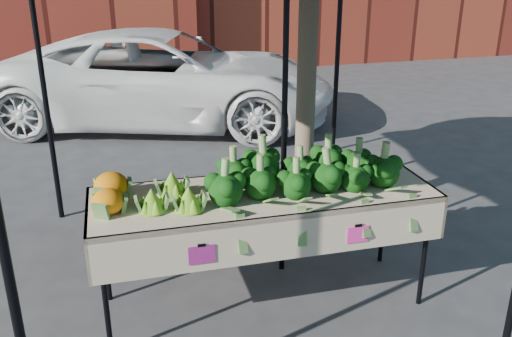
% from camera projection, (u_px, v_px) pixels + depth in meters
% --- Properties ---
extents(ground, '(90.00, 90.00, 0.00)m').
position_uv_depth(ground, '(261.00, 290.00, 4.32)').
color(ground, '#303033').
extents(table, '(2.42, 0.86, 0.90)m').
position_uv_depth(table, '(264.00, 249.00, 4.02)').
color(table, '#BDAE96').
rests_on(table, ground).
extents(canopy, '(3.16, 3.16, 2.74)m').
position_uv_depth(canopy, '(236.00, 110.00, 4.11)').
color(canopy, black).
rests_on(canopy, ground).
extents(broccoli_heap, '(1.40, 0.60, 0.30)m').
position_uv_depth(broccoli_heap, '(300.00, 167.00, 3.90)').
color(broccoli_heap, '#0C340A').
rests_on(broccoli_heap, table).
extents(romanesco_cluster, '(0.46, 0.50, 0.23)m').
position_uv_depth(romanesco_cluster, '(168.00, 188.00, 3.63)').
color(romanesco_cluster, '#73AE26').
rests_on(romanesco_cluster, table).
extents(cauliflower_pair, '(0.26, 0.46, 0.21)m').
position_uv_depth(cauliflower_pair, '(109.00, 191.00, 3.61)').
color(cauliflower_pair, orange).
rests_on(cauliflower_pair, table).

